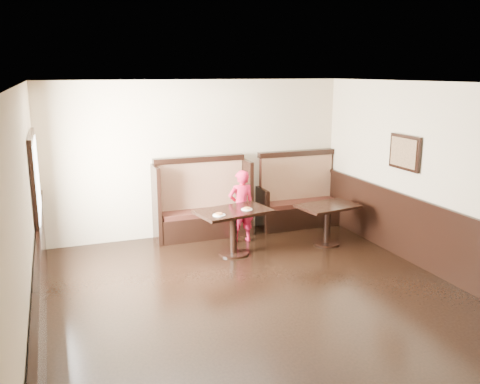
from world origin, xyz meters
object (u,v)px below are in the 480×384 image
table_neighbor (328,215)px  child (241,206)px  booth_main (202,208)px  booth_neighbor (298,201)px  table_main (233,220)px

table_neighbor → child: child is taller
booth_main → child: 0.79m
booth_neighbor → child: size_ratio=1.28×
child → table_main: bearing=57.5°
table_neighbor → child: 1.51m
child → booth_main: bearing=-45.9°
booth_neighbor → child: bearing=-158.5°
table_main → booth_neighbor: bearing=21.6°
table_main → child: child is taller
table_main → table_neighbor: size_ratio=1.18×
booth_main → booth_neighbor: size_ratio=1.06×
table_main → table_neighbor: table_main is taller
table_neighbor → table_main: bearing=167.7°
table_neighbor → child: bearing=145.3°
booth_neighbor → booth_main: bearing=179.9°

